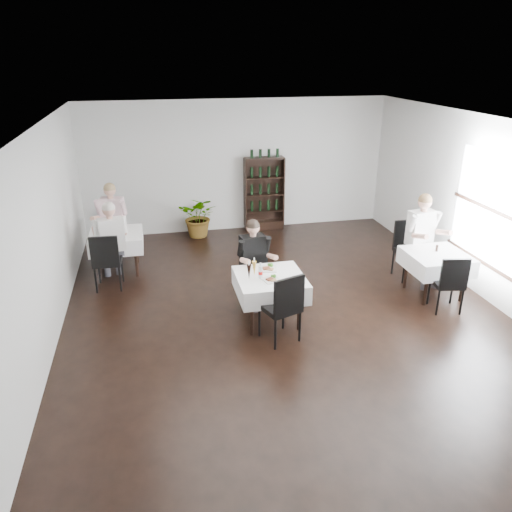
{
  "coord_description": "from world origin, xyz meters",
  "views": [
    {
      "loc": [
        -1.97,
        -6.73,
        3.96
      ],
      "look_at": [
        -0.48,
        0.2,
        1.04
      ],
      "focal_mm": 35.0,
      "sensor_mm": 36.0,
      "label": 1
    }
  ],
  "objects_px": {
    "main_table": "(270,285)",
    "wine_shelf": "(264,194)",
    "potted_tree": "(199,216)",
    "diner_main": "(255,257)"
  },
  "relations": [
    {
      "from": "potted_tree",
      "to": "diner_main",
      "type": "xyz_separation_m",
      "value": [
        0.54,
        -3.49,
        0.37
      ]
    },
    {
      "from": "wine_shelf",
      "to": "main_table",
      "type": "xyz_separation_m",
      "value": [
        -0.9,
        -4.31,
        -0.23
      ]
    },
    {
      "from": "diner_main",
      "to": "potted_tree",
      "type": "bearing_deg",
      "value": 98.86
    },
    {
      "from": "wine_shelf",
      "to": "main_table",
      "type": "relative_size",
      "value": 1.7
    },
    {
      "from": "potted_tree",
      "to": "diner_main",
      "type": "relative_size",
      "value": 0.65
    },
    {
      "from": "main_table",
      "to": "diner_main",
      "type": "relative_size",
      "value": 0.7
    },
    {
      "from": "wine_shelf",
      "to": "diner_main",
      "type": "relative_size",
      "value": 1.19
    },
    {
      "from": "main_table",
      "to": "potted_tree",
      "type": "relative_size",
      "value": 1.07
    },
    {
      "from": "main_table",
      "to": "wine_shelf",
      "type": "bearing_deg",
      "value": 78.22
    },
    {
      "from": "main_table",
      "to": "potted_tree",
      "type": "height_order",
      "value": "potted_tree"
    }
  ]
}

